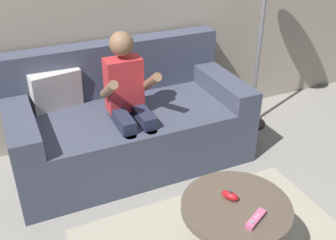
# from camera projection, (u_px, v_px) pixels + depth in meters

# --- Properties ---
(couch) EXTENTS (1.61, 0.80, 0.79)m
(couch) POSITION_uv_depth(u_px,v_px,m) (127.00, 122.00, 2.85)
(couch) COLOR #474C60
(couch) RESTS_ON ground
(person_seated_on_couch) EXTENTS (0.33, 0.41, 0.97)m
(person_seated_on_couch) POSITION_uv_depth(u_px,v_px,m) (129.00, 99.00, 2.56)
(person_seated_on_couch) COLOR #282D47
(person_seated_on_couch) RESTS_ON ground
(coffee_table) EXTENTS (0.53, 0.53, 0.41)m
(coffee_table) POSITION_uv_depth(u_px,v_px,m) (235.00, 216.00, 1.95)
(coffee_table) COLOR brown
(coffee_table) RESTS_ON ground
(game_remote_pink_near_edge) EXTENTS (0.14, 0.10, 0.03)m
(game_remote_pink_near_edge) POSITION_uv_depth(u_px,v_px,m) (256.00, 219.00, 1.80)
(game_remote_pink_near_edge) COLOR pink
(game_remote_pink_near_edge) RESTS_ON coffee_table
(nunchuk_red) EXTENTS (0.08, 0.10, 0.05)m
(nunchuk_red) POSITION_uv_depth(u_px,v_px,m) (230.00, 195.00, 1.93)
(nunchuk_red) COLOR red
(nunchuk_red) RESTS_ON coffee_table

